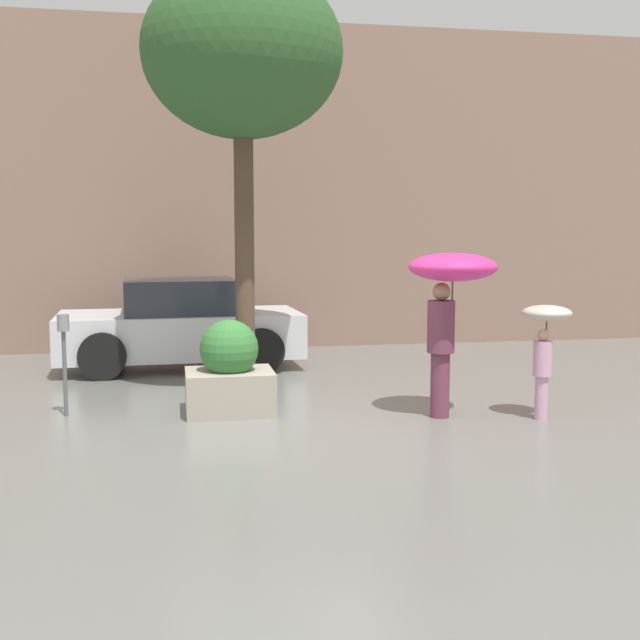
# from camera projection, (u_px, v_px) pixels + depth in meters

# --- Properties ---
(ground_plane) EXTENTS (40.00, 40.00, 0.00)m
(ground_plane) POSITION_uv_depth(u_px,v_px,m) (285.00, 432.00, 8.83)
(ground_plane) COLOR slate
(building_facade) EXTENTS (18.00, 0.30, 6.00)m
(building_facade) POSITION_uv_depth(u_px,v_px,m) (235.00, 187.00, 14.84)
(building_facade) COLOR #8C6B5B
(building_facade) RESTS_ON ground
(planter_box) EXTENTS (1.06, 0.86, 1.14)m
(planter_box) POSITION_uv_depth(u_px,v_px,m) (229.00, 373.00, 9.71)
(planter_box) COLOR #9E9384
(planter_box) RESTS_ON ground
(person_adult) EXTENTS (1.04, 1.04, 1.95)m
(person_adult) POSITION_uv_depth(u_px,v_px,m) (450.00, 286.00, 9.39)
(person_adult) COLOR brown
(person_adult) RESTS_ON ground
(person_child) EXTENTS (0.57, 0.57, 1.34)m
(person_child) POSITION_uv_depth(u_px,v_px,m) (545.00, 333.00, 9.35)
(person_child) COLOR #D199B7
(person_child) RESTS_ON ground
(parked_car_near) EXTENTS (3.91, 2.18, 1.43)m
(parked_car_near) POSITION_uv_depth(u_px,v_px,m) (180.00, 326.00, 12.98)
(parked_car_near) COLOR silver
(parked_car_near) RESTS_ON ground
(street_tree) EXTENTS (2.67, 2.67, 5.70)m
(street_tree) POSITION_uv_depth(u_px,v_px,m) (242.00, 55.00, 10.61)
(street_tree) COLOR brown
(street_tree) RESTS_ON ground
(parking_meter) EXTENTS (0.14, 0.14, 1.23)m
(parking_meter) POSITION_uv_depth(u_px,v_px,m) (64.00, 343.00, 9.47)
(parking_meter) COLOR #595B60
(parking_meter) RESTS_ON ground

